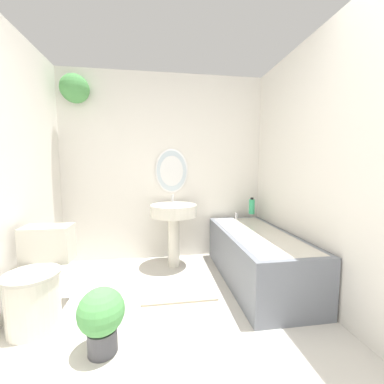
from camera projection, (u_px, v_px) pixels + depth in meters
name	position (u px, v px, depth m)	size (l,w,h in m)	color
wall_back	(159.00, 162.00, 3.07)	(2.70, 0.32, 2.40)	silver
wall_right	(326.00, 168.00, 2.00)	(0.06, 2.69, 2.40)	silver
toilet	(38.00, 281.00, 1.83)	(0.39, 0.59, 0.72)	beige
pedestal_sink	(174.00, 217.00, 2.84)	(0.56, 0.56, 0.86)	beige
bathtub	(256.00, 255.00, 2.51)	(0.68, 1.52, 0.60)	slate
shampoo_bottle	(252.00, 206.00, 3.07)	(0.07, 0.07, 0.21)	#38B275
potted_plant	(101.00, 316.00, 1.52)	(0.30, 0.30, 0.43)	#47474C
bath_mat	(179.00, 293.00, 2.25)	(0.70, 0.34, 0.02)	#B7A88E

